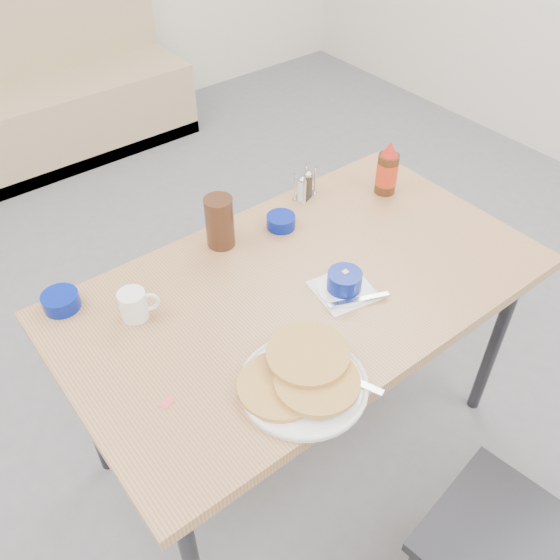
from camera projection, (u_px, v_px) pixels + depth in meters
ground at (344, 481)px, 2.07m from camera, size 6.00×6.00×0.00m
booth_bench at (25, 104)px, 3.46m from camera, size 1.90×0.56×1.22m
dining_table at (303, 299)px, 1.75m from camera, size 1.40×0.80×0.76m
diner_chair at (546, 551)px, 1.41m from camera, size 0.44×0.44×0.85m
pancake_plate at (303, 379)px, 1.43m from camera, size 0.31×0.31×0.06m
coffee_mug at (135, 304)px, 1.58m from camera, size 0.11×0.08×0.08m
grits_setting at (344, 283)px, 1.67m from camera, size 0.19×0.20×0.07m
creamer_bowl at (61, 301)px, 1.62m from camera, size 0.10×0.10×0.05m
butter_bowl at (281, 222)px, 1.90m from camera, size 0.09×0.09×0.04m
amber_tumbler at (220, 222)px, 1.79m from camera, size 0.10×0.10×0.17m
condiment_caddy at (305, 188)px, 2.01m from camera, size 0.10×0.08×0.10m
syrup_bottle at (387, 171)px, 2.00m from camera, size 0.07×0.07×0.19m
sugar_wrapper at (167, 403)px, 1.40m from camera, size 0.04×0.03×0.00m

